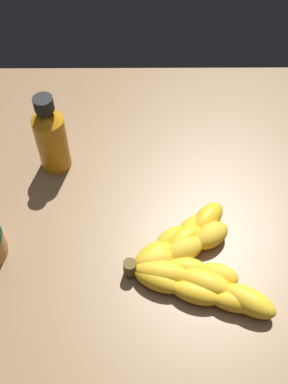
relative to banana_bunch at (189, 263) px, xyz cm
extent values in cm
cube|color=brown|center=(-5.69, 9.68, -3.93)|extent=(81.34, 77.08, 4.36)
ellipsoid|color=gold|center=(-4.82, -2.66, -0.14)|extent=(8.12, 6.02, 3.22)
ellipsoid|color=gold|center=(0.75, -4.76, -0.14)|extent=(8.07, 5.25, 3.22)
ellipsoid|color=gold|center=(6.54, -6.11, -0.14)|extent=(7.88, 4.39, 3.22)
ellipsoid|color=gold|center=(-4.18, -1.65, 0.14)|extent=(8.76, 5.16, 3.77)
ellipsoid|color=gold|center=(2.15, -3.37, 0.14)|extent=(9.02, 6.37, 3.77)
ellipsoid|color=gold|center=(8.08, -6.16, 0.14)|extent=(9.01, 7.39, 3.77)
ellipsoid|color=gold|center=(-5.02, -0.54, -0.16)|extent=(6.16, 3.58, 3.18)
ellipsoid|color=gold|center=(-0.29, -0.69, -0.16)|extent=(6.33, 3.96, 3.18)
ellipsoid|color=gold|center=(4.31, -1.82, -0.16)|extent=(6.67, 4.99, 3.18)
ellipsoid|color=gold|center=(-5.13, 0.45, 0.13)|extent=(7.04, 5.52, 3.76)
ellipsoid|color=gold|center=(-0.57, 2.32, 0.13)|extent=(7.20, 6.09, 3.76)
ellipsoid|color=gold|center=(3.70, 4.77, 0.13)|extent=(7.22, 6.55, 3.76)
ellipsoid|color=gold|center=(-5.11, 1.17, 0.07)|extent=(7.81, 6.42, 3.63)
ellipsoid|color=gold|center=(-0.50, 4.18, 0.07)|extent=(7.67, 7.15, 3.63)
ellipsoid|color=gold|center=(3.47, 8.01, 0.07)|extent=(7.25, 7.62, 3.63)
ellipsoid|color=gold|center=(-6.06, 1.71, -0.27)|extent=(6.25, 6.02, 2.96)
ellipsoid|color=gold|center=(-2.48, 4.56, -0.27)|extent=(6.38, 5.74, 2.96)
ellipsoid|color=gold|center=(1.38, 7.02, -0.27)|extent=(6.45, 5.41, 2.96)
cylinder|color=brown|center=(-8.90, -0.80, 0.05)|extent=(2.00, 2.00, 3.00)
cylinder|color=orange|center=(-22.40, 21.28, 3.69)|extent=(5.39, 5.39, 10.87)
cone|color=orange|center=(-22.40, 21.28, 10.29)|extent=(5.39, 5.39, 2.34)
cylinder|color=black|center=(-22.40, 21.28, 12.59)|extent=(3.22, 3.22, 2.27)
camera|label=1|loc=(-6.95, -33.05, 62.12)|focal=43.28mm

